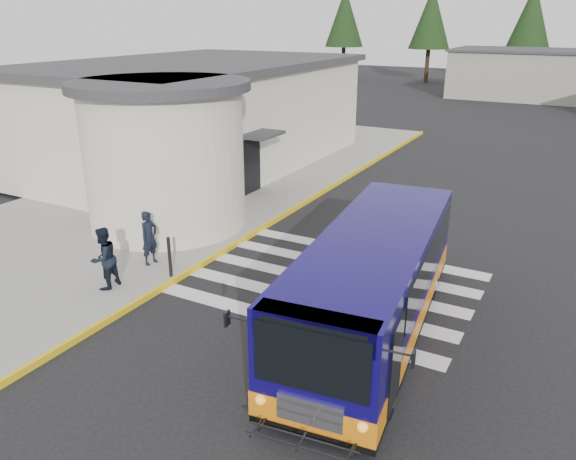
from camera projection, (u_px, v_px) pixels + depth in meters
The scene contains 9 objects.
ground at pixel (352, 274), 15.90m from camera, with size 140.00×140.00×0.00m, color black.
sidewalk at pixel (188, 191), 23.19m from camera, with size 10.00×34.00×0.15m, color gray.
curb_strip at pixel (293, 210), 20.97m from camera, with size 0.12×34.00×0.16m, color gold.
station_building at pixel (192, 117), 25.52m from camera, with size 12.70×18.70×4.80m.
crosswalk at pixel (324, 281), 15.47m from camera, with size 8.00×5.35×0.01m.
transit_bus at pixel (372, 288), 12.48m from camera, with size 3.56×8.86×2.45m.
pedestrian_a at pixel (149, 238), 15.95m from camera, with size 0.58×0.38×1.58m, color black.
pedestrian_b at pixel (104, 258), 14.48m from camera, with size 0.81×0.63×1.67m, color black.
bollard at pixel (170, 257), 15.21m from camera, with size 0.09×0.09×1.15m, color black.
Camera 1 is at (5.32, -13.53, 6.81)m, focal length 35.00 mm.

